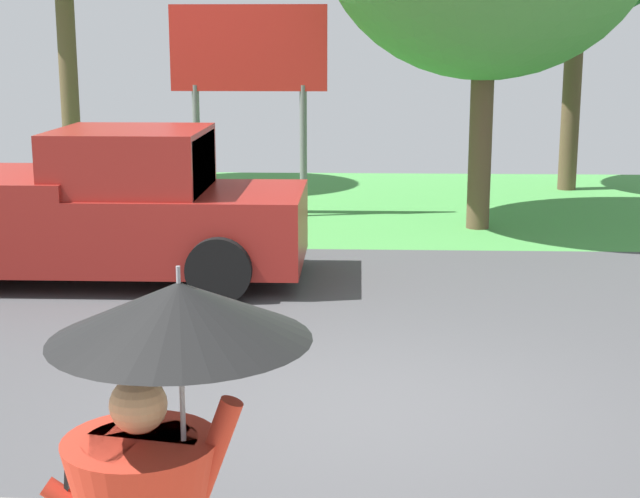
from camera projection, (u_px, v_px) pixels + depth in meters
name	position (u px, v px, depth m)	size (l,w,h in m)	color
ground_plane	(370.00, 312.00, 10.70)	(40.00, 22.00, 0.20)	#424244
pickup_truck	(96.00, 211.00, 11.81)	(5.20, 2.28, 1.88)	maroon
roadside_billboard	(249.00, 64.00, 15.78)	(2.60, 0.12, 3.50)	slate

